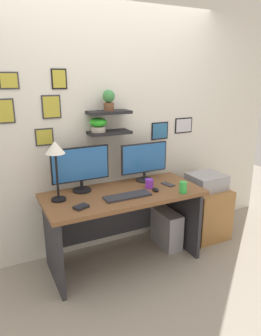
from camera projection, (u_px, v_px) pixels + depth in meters
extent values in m
plane|color=gray|center=(124.00, 261.00, 3.14)|extent=(8.00, 8.00, 0.00)
cube|color=silver|center=(105.00, 123.00, 3.13)|extent=(4.40, 0.04, 2.70)
cube|color=black|center=(109.00, 133.00, 3.05)|extent=(0.42, 0.20, 0.03)
cube|color=black|center=(109.00, 112.00, 2.99)|extent=(0.42, 0.20, 0.03)
cylinder|color=#B2A899|center=(98.00, 129.00, 2.99)|extent=(0.14, 0.14, 0.05)
ellipsoid|color=green|center=(98.00, 122.00, 2.97)|extent=(0.17, 0.17, 0.09)
cylinder|color=brown|center=(109.00, 107.00, 2.98)|extent=(0.10, 0.10, 0.08)
ellipsoid|color=#3D8444|center=(109.00, 96.00, 2.95)|extent=(0.12, 0.12, 0.12)
cube|color=#2D2D33|center=(51.00, 107.00, 2.83)|extent=(0.17, 0.02, 0.21)
cube|color=gold|center=(51.00, 107.00, 2.82)|extent=(0.15, 0.00, 0.19)
cube|color=black|center=(59.00, 79.00, 2.80)|extent=(0.14, 0.02, 0.18)
cube|color=gold|center=(59.00, 79.00, 2.79)|extent=(0.12, 0.00, 0.16)
cube|color=black|center=(160.00, 131.00, 3.42)|extent=(0.21, 0.02, 0.19)
cube|color=teal|center=(160.00, 131.00, 3.41)|extent=(0.19, 0.00, 0.17)
cube|color=#2D2D33|center=(9.00, 81.00, 2.61)|extent=(0.16, 0.02, 0.14)
cube|color=gold|center=(9.00, 81.00, 2.61)|extent=(0.14, 0.00, 0.12)
cube|color=#2D2D33|center=(44.00, 137.00, 2.87)|extent=(0.17, 0.02, 0.16)
cube|color=gold|center=(45.00, 137.00, 2.86)|extent=(0.14, 0.00, 0.14)
cube|color=#2D2D33|center=(3.00, 111.00, 2.66)|extent=(0.19, 0.02, 0.21)
cube|color=gold|center=(3.00, 111.00, 2.65)|extent=(0.16, 0.00, 0.19)
cube|color=black|center=(183.00, 125.00, 3.55)|extent=(0.23, 0.02, 0.17)
cube|color=silver|center=(184.00, 125.00, 3.54)|extent=(0.21, 0.00, 0.15)
cube|color=brown|center=(123.00, 194.00, 2.93)|extent=(1.52, 0.68, 0.04)
cube|color=#2D2D33|center=(53.00, 246.00, 2.74)|extent=(0.04, 0.62, 0.71)
cube|color=#2D2D33|center=(182.00, 216.00, 3.34)|extent=(0.04, 0.62, 0.71)
cube|color=#2D2D33|center=(112.00, 214.00, 3.29)|extent=(1.32, 0.02, 0.50)
cylinder|color=black|center=(82.00, 190.00, 2.96)|extent=(0.18, 0.18, 0.02)
cylinder|color=black|center=(82.00, 185.00, 2.94)|extent=(0.03, 0.03, 0.10)
cube|color=black|center=(80.00, 164.00, 2.89)|extent=(0.56, 0.02, 0.33)
cube|color=#2866B2|center=(81.00, 164.00, 2.88)|extent=(0.54, 0.00, 0.31)
cylinder|color=black|center=(144.00, 180.00, 3.25)|extent=(0.18, 0.18, 0.02)
cylinder|color=black|center=(144.00, 175.00, 3.24)|extent=(0.03, 0.03, 0.09)
cube|color=black|center=(144.00, 158.00, 3.19)|extent=(0.52, 0.02, 0.31)
cube|color=#2866B2|center=(145.00, 158.00, 3.18)|extent=(0.50, 0.00, 0.29)
cube|color=#2D2D33|center=(128.00, 196.00, 2.81)|extent=(0.44, 0.14, 0.02)
ellipsoid|color=black|center=(156.00, 190.00, 2.95)|extent=(0.06, 0.09, 0.03)
cylinder|color=black|center=(59.00, 199.00, 2.73)|extent=(0.13, 0.13, 0.02)
cylinder|color=black|center=(57.00, 176.00, 2.67)|extent=(0.02, 0.02, 0.41)
cone|color=white|center=(55.00, 147.00, 2.60)|extent=(0.17, 0.17, 0.11)
cube|color=#2D2D33|center=(168.00, 184.00, 3.12)|extent=(0.10, 0.15, 0.01)
cylinder|color=purple|center=(149.00, 184.00, 3.03)|extent=(0.08, 0.08, 0.09)
cube|color=black|center=(81.00, 207.00, 2.57)|extent=(0.14, 0.12, 0.02)
cylinder|color=green|center=(183.00, 187.00, 2.89)|extent=(0.07, 0.07, 0.11)
cube|color=#9E6B38|center=(204.00, 212.00, 3.58)|extent=(0.44, 0.50, 0.58)
cube|color=#9E9EA3|center=(206.00, 181.00, 3.48)|extent=(0.38, 0.34, 0.17)
cube|color=#99999E|center=(166.00, 228.00, 3.38)|extent=(0.18, 0.40, 0.40)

